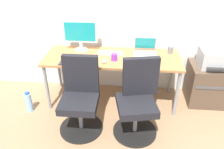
# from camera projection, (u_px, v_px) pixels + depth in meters

# --- Properties ---
(ground_plane) EXTENTS (5.28, 5.28, 0.00)m
(ground_plane) POSITION_uv_depth(u_px,v_px,m) (112.00, 99.00, 3.45)
(ground_plane) COLOR #9E7A56
(back_wall) EXTENTS (4.40, 0.04, 2.60)m
(back_wall) POSITION_uv_depth(u_px,v_px,m) (115.00, 6.00, 3.16)
(back_wall) COLOR silver
(back_wall) RESTS_ON ground
(desk) EXTENTS (1.84, 0.66, 0.71)m
(desk) POSITION_uv_depth(u_px,v_px,m) (112.00, 61.00, 3.12)
(desk) COLOR #B77542
(desk) RESTS_ON ground
(office_chair_left) EXTENTS (0.54, 0.54, 0.94)m
(office_chair_left) POSITION_uv_depth(u_px,v_px,m) (80.00, 99.00, 2.75)
(office_chair_left) COLOR black
(office_chair_left) RESTS_ON ground
(office_chair_right) EXTENTS (0.54, 0.54, 0.94)m
(office_chair_right) POSITION_uv_depth(u_px,v_px,m) (137.00, 102.00, 2.69)
(office_chair_right) COLOR black
(office_chair_right) RESTS_ON ground
(side_cabinet) EXTENTS (0.56, 0.50, 0.58)m
(side_cabinet) POSITION_uv_depth(u_px,v_px,m) (208.00, 84.00, 3.29)
(side_cabinet) COLOR brown
(side_cabinet) RESTS_ON ground
(printer) EXTENTS (0.38, 0.40, 0.24)m
(printer) POSITION_uv_depth(u_px,v_px,m) (214.00, 58.00, 3.09)
(printer) COLOR #B7B7B7
(printer) RESTS_ON side_cabinet
(water_bottle_on_floor) EXTENTS (0.09, 0.09, 0.31)m
(water_bottle_on_floor) POSITION_uv_depth(u_px,v_px,m) (29.00, 102.00, 3.15)
(water_bottle_on_floor) COLOR #8CBFF2
(water_bottle_on_floor) RESTS_ON ground
(desktop_monitor) EXTENTS (0.48, 0.18, 0.43)m
(desktop_monitor) POSITION_uv_depth(u_px,v_px,m) (80.00, 33.00, 3.17)
(desktop_monitor) COLOR silver
(desktop_monitor) RESTS_ON desk
(open_laptop) EXTENTS (0.31, 0.29, 0.22)m
(open_laptop) POSITION_uv_depth(u_px,v_px,m) (145.00, 50.00, 3.16)
(open_laptop) COLOR silver
(open_laptop) RESTS_ON desk
(keyboard_by_monitor) EXTENTS (0.34, 0.12, 0.02)m
(keyboard_by_monitor) POSITION_uv_depth(u_px,v_px,m) (73.00, 63.00, 2.91)
(keyboard_by_monitor) COLOR #2D2D2D
(keyboard_by_monitor) RESTS_ON desk
(keyboard_by_laptop) EXTENTS (0.34, 0.12, 0.02)m
(keyboard_by_laptop) POSITION_uv_depth(u_px,v_px,m) (111.00, 53.00, 3.18)
(keyboard_by_laptop) COLOR silver
(keyboard_by_laptop) RESTS_ON desk
(mouse_by_monitor) EXTENTS (0.06, 0.10, 0.03)m
(mouse_by_monitor) POSITION_uv_depth(u_px,v_px,m) (154.00, 61.00, 2.94)
(mouse_by_monitor) COLOR #2D2D2D
(mouse_by_monitor) RESTS_ON desk
(mouse_by_laptop) EXTENTS (0.06, 0.10, 0.03)m
(mouse_by_laptop) POSITION_uv_depth(u_px,v_px,m) (104.00, 61.00, 2.93)
(mouse_by_laptop) COLOR #B7B7B7
(mouse_by_laptop) RESTS_ON desk
(coffee_mug) EXTENTS (0.08, 0.08, 0.09)m
(coffee_mug) POSITION_uv_depth(u_px,v_px,m) (114.00, 57.00, 2.98)
(coffee_mug) COLOR purple
(coffee_mug) RESTS_ON desk
(pen_cup) EXTENTS (0.07, 0.07, 0.10)m
(pen_cup) POSITION_uv_depth(u_px,v_px,m) (171.00, 50.00, 3.16)
(pen_cup) COLOR slate
(pen_cup) RESTS_ON desk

